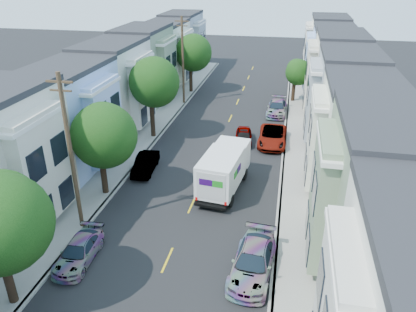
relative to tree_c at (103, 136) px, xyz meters
The scene contains 22 objects.
ground 10.02m from the tree_c, 44.76° to the right, with size 160.00×160.00×0.00m, color black.
road_slab 11.74m from the tree_c, 54.24° to the left, with size 12.00×70.00×0.02m, color black.
curb_left 9.88m from the tree_c, 88.35° to the left, with size 0.30×70.00×0.15m, color gray.
curb_right 15.82m from the tree_c, 35.32° to the left, with size 0.30×70.00×0.15m, color gray.
sidewalk_left 9.93m from the tree_c, 96.83° to the left, with size 2.60×70.00×0.15m, color gray.
sidewalk_right 16.85m from the tree_c, 32.66° to the left, with size 2.60×70.00×0.15m, color gray.
centerline 11.75m from the tree_c, 54.24° to the left, with size 0.12×70.00×0.01m, color gold.
townhouse_row_left 11.04m from the tree_c, 118.99° to the left, with size 5.00×70.00×8.50m, color silver.
townhouse_row_right 20.07m from the tree_c, 26.63° to the left, with size 5.00×70.00×8.50m, color silver.
tree_c is the anchor object (origin of this frame).
tree_d 11.08m from the tree_c, 90.00° to the left, with size 4.70×4.70×7.86m.
tree_e 26.64m from the tree_c, 90.00° to the left, with size 4.70×4.70×7.53m.
tree_far_r 28.50m from the tree_c, 62.39° to the left, with size 3.10×3.10×5.20m.
utility_pole_near 4.28m from the tree_c, 89.98° to the right, with size 1.60×0.26×10.00m.
utility_pole_far 21.76m from the tree_c, 90.00° to the left, with size 1.60×0.26×10.00m.
fedex_truck 8.96m from the tree_c, 16.53° to the left, with size 2.52×6.54×3.14m.
lead_sedan 14.83m from the tree_c, 53.35° to the left, with size 1.53×3.98×1.29m, color #242327.
parked_left_c 8.43m from the tree_c, 79.08° to the right, with size 1.73×4.12×1.24m, color gray.
parked_left_d 5.82m from the tree_c, 70.70° to the left, with size 1.44×4.08×1.36m, color #570718.
parked_right_b 13.45m from the tree_c, 29.52° to the right, with size 2.14×5.10×1.53m, color silver.
parked_right_c 16.62m from the tree_c, 46.10° to the left, with size 2.52×5.47×1.52m, color black.
parked_right_d 23.41m from the tree_c, 60.97° to the left, with size 2.09×4.98×1.49m, color #0A2441.
Camera 1 is at (5.98, -17.60, 15.44)m, focal length 35.00 mm.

